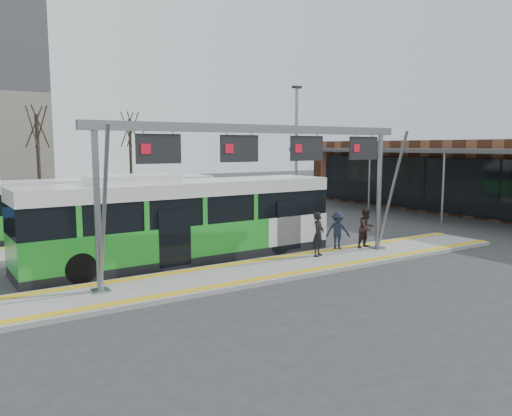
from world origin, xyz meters
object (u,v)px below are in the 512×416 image
at_px(passenger_c, 338,231).
at_px(passenger_b, 367,228).
at_px(passenger_a, 318,234).
at_px(gantry, 267,154).
at_px(hero_bus, 184,221).

bearing_deg(passenger_c, passenger_b, 8.96).
relative_size(passenger_a, passenger_c, 1.11).
xyz_separation_m(gantry, hero_bus, (-1.93, 3.12, -2.69)).
height_order(hero_bus, passenger_c, hero_bus).
xyz_separation_m(hero_bus, passenger_b, (7.50, -2.67, -0.59)).
xyz_separation_m(passenger_a, passenger_c, (1.57, 0.59, -0.09)).
height_order(passenger_a, passenger_b, passenger_a).
distance_m(gantry, passenger_c, 5.46).
relative_size(hero_bus, passenger_b, 7.36).
bearing_deg(gantry, passenger_c, 11.27).
height_order(passenger_a, passenger_c, passenger_a).
xyz_separation_m(gantry, passenger_c, (4.24, 0.85, -3.33)).
bearing_deg(passenger_c, passenger_a, -134.22).
height_order(passenger_b, passenger_c, passenger_b).
distance_m(hero_bus, passenger_a, 5.45).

